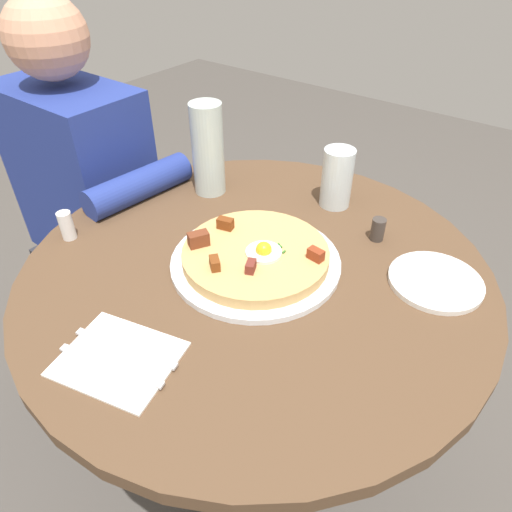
# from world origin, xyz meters

# --- Properties ---
(ground_plane) EXTENTS (6.00, 6.00, 0.00)m
(ground_plane) POSITION_xyz_m (0.00, 0.00, 0.00)
(ground_plane) COLOR #4C4742
(dining_table) EXTENTS (0.88, 0.88, 0.74)m
(dining_table) POSITION_xyz_m (0.00, 0.00, 0.56)
(dining_table) COLOR brown
(dining_table) RESTS_ON ground_plane
(person_seated) EXTENTS (0.52, 0.30, 1.14)m
(person_seated) POSITION_xyz_m (0.64, -0.07, 0.51)
(person_seated) COLOR #2D2D33
(person_seated) RESTS_ON ground_plane
(pizza_plate) EXTENTS (0.32, 0.32, 0.01)m
(pizza_plate) POSITION_xyz_m (-0.00, 0.00, 0.74)
(pizza_plate) COLOR white
(pizza_plate) RESTS_ON dining_table
(breakfast_pizza) EXTENTS (0.27, 0.27, 0.05)m
(breakfast_pizza) POSITION_xyz_m (-0.00, 0.00, 0.76)
(breakfast_pizza) COLOR tan
(breakfast_pizza) RESTS_ON pizza_plate
(bread_plate) EXTENTS (0.17, 0.17, 0.01)m
(bread_plate) POSITION_xyz_m (-0.29, -0.15, 0.74)
(bread_plate) COLOR white
(bread_plate) RESTS_ON dining_table
(napkin) EXTENTS (0.20, 0.18, 0.00)m
(napkin) POSITION_xyz_m (0.03, 0.31, 0.74)
(napkin) COLOR white
(napkin) RESTS_ON dining_table
(fork) EXTENTS (0.18, 0.05, 0.00)m
(fork) POSITION_xyz_m (0.03, 0.29, 0.74)
(fork) COLOR silver
(fork) RESTS_ON napkin
(knife) EXTENTS (0.18, 0.05, 0.00)m
(knife) POSITION_xyz_m (0.02, 0.33, 0.74)
(knife) COLOR silver
(knife) RESTS_ON napkin
(water_glass) EXTENTS (0.07, 0.07, 0.13)m
(water_glass) POSITION_xyz_m (-0.01, -0.28, 0.80)
(water_glass) COLOR silver
(water_glass) RESTS_ON dining_table
(water_bottle) EXTENTS (0.07, 0.07, 0.21)m
(water_bottle) POSITION_xyz_m (0.25, -0.16, 0.84)
(water_bottle) COLOR silver
(water_bottle) RESTS_ON dining_table
(salt_shaker) EXTENTS (0.03, 0.03, 0.06)m
(salt_shaker) POSITION_xyz_m (0.35, 0.16, 0.77)
(salt_shaker) COLOR white
(salt_shaker) RESTS_ON dining_table
(pepper_shaker) EXTENTS (0.03, 0.03, 0.05)m
(pepper_shaker) POSITION_xyz_m (-0.15, -0.21, 0.76)
(pepper_shaker) COLOR #3F3833
(pepper_shaker) RESTS_ON dining_table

